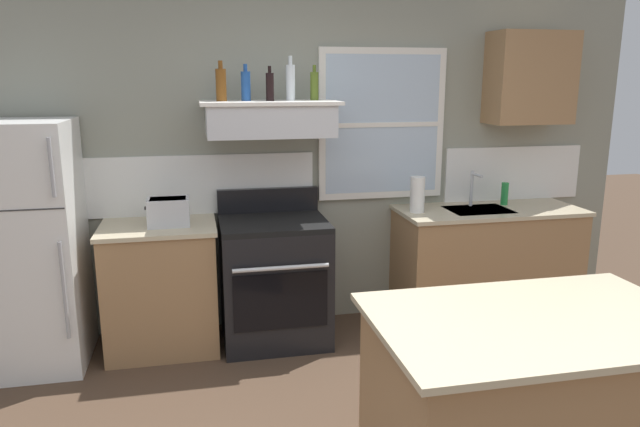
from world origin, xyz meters
TOP-DOWN VIEW (x-y plane):
  - back_wall at (0.03, 2.23)m, footprint 5.40×0.11m
  - refrigerator at (-1.90, 1.84)m, footprint 0.70×0.72m
  - counter_left_of_stove at (-1.05, 1.90)m, footprint 0.79×0.63m
  - toaster at (-0.97, 1.87)m, footprint 0.30×0.20m
  - stove_range at (-0.25, 1.86)m, footprint 0.76×0.69m
  - range_hood_shelf at (-0.25, 1.96)m, footprint 0.96×0.52m
  - bottle_amber_wine at (-0.58, 1.96)m, footprint 0.07×0.07m
  - bottle_blue_liqueur at (-0.41, 1.98)m, footprint 0.07×0.07m
  - bottle_balsamic_dark at (-0.25, 1.94)m, footprint 0.06×0.06m
  - bottle_clear_tall at (-0.09, 1.99)m, footprint 0.06×0.06m
  - bottle_olive_oil_square at (0.08, 2.01)m, footprint 0.06×0.06m
  - counter_right_with_sink at (1.45, 1.90)m, footprint 1.43×0.63m
  - sink_faucet at (1.35, 2.00)m, footprint 0.03×0.17m
  - paper_towel_roll at (0.85, 1.90)m, footprint 0.11×0.11m
  - dish_soap_bottle at (1.63, 2.00)m, footprint 0.06×0.06m
  - kitchen_island at (0.61, -0.11)m, footprint 1.40×0.90m
  - upper_cabinet_right at (1.80, 2.04)m, footprint 0.64×0.32m

SIDE VIEW (x-z plane):
  - counter_left_of_stove at x=-1.05m, z-range 0.00..0.91m
  - counter_right_with_sink at x=1.45m, z-range 0.00..0.91m
  - kitchen_island at x=0.61m, z-range 0.00..0.91m
  - stove_range at x=-0.25m, z-range -0.08..1.01m
  - refrigerator at x=-1.90m, z-range 0.00..1.64m
  - dish_soap_bottle at x=1.63m, z-range 0.91..1.09m
  - toaster at x=-0.97m, z-range 0.91..1.10m
  - paper_towel_roll at x=0.85m, z-range 0.91..1.18m
  - sink_faucet at x=1.35m, z-range 0.94..1.22m
  - back_wall at x=0.03m, z-range 0.00..2.70m
  - range_hood_shelf at x=-0.25m, z-range 1.50..1.75m
  - bottle_balsamic_dark at x=-0.25m, z-range 1.73..1.96m
  - bottle_olive_oil_square at x=0.08m, z-range 1.73..1.97m
  - bottle_blue_liqueur at x=-0.41m, z-range 1.73..1.97m
  - bottle_amber_wine at x=-0.58m, z-range 1.72..1.99m
  - bottle_clear_tall at x=-0.09m, z-range 1.72..2.03m
  - upper_cabinet_right at x=1.80m, z-range 1.55..2.25m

